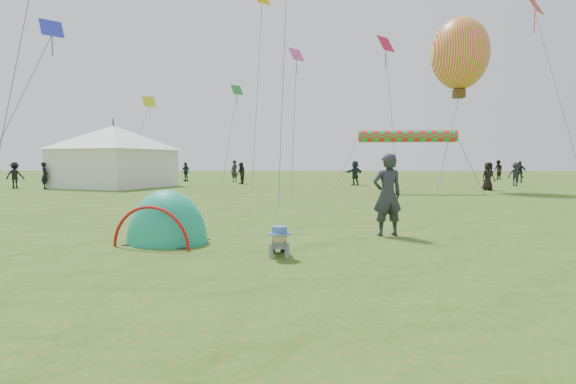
# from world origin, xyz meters

# --- Properties ---
(ground) EXTENTS (140.00, 140.00, 0.00)m
(ground) POSITION_xyz_m (0.00, 0.00, 0.00)
(ground) COLOR #255A19
(crawling_toddler) EXTENTS (0.65, 0.85, 0.60)m
(crawling_toddler) POSITION_xyz_m (-0.13, 0.73, 0.30)
(crawling_toddler) COLOR black
(crawling_toddler) RESTS_ON ground
(popup_tent) EXTENTS (1.99, 1.75, 2.26)m
(popup_tent) POSITION_xyz_m (-2.61, 1.91, 0.00)
(popup_tent) COLOR #17916B
(popup_tent) RESTS_ON ground
(standing_adult) EXTENTS (0.79, 0.61, 1.90)m
(standing_adult) POSITION_xyz_m (2.18, 3.12, 0.95)
(standing_adult) COLOR #2A2B33
(standing_adult) RESTS_ON ground
(event_marquee) EXTENTS (7.96, 7.96, 4.33)m
(event_marquee) POSITION_xyz_m (-12.87, 21.48, 2.17)
(event_marquee) COLOR white
(event_marquee) RESTS_ON ground
(crowd_person_0) EXTENTS (0.67, 0.71, 1.64)m
(crowd_person_0) POSITION_xyz_m (-16.28, 19.28, 0.82)
(crowd_person_0) COLOR black
(crowd_person_0) RESTS_ON ground
(crowd_person_1) EXTENTS (0.83, 0.98, 1.80)m
(crowd_person_1) POSITION_xyz_m (16.98, 34.90, 0.90)
(crowd_person_1) COLOR black
(crowd_person_1) RESTS_ON ground
(crowd_person_2) EXTENTS (1.01, 0.84, 1.61)m
(crowd_person_2) POSITION_xyz_m (-10.59, 29.84, 0.81)
(crowd_person_2) COLOR black
(crowd_person_2) RESTS_ON ground
(crowd_person_3) EXTENTS (1.06, 0.63, 1.62)m
(crowd_person_3) POSITION_xyz_m (14.07, 24.35, 0.81)
(crowd_person_3) COLOR #22242C
(crowd_person_3) RESTS_ON ground
(crowd_person_4) EXTENTS (0.83, 0.57, 1.63)m
(crowd_person_4) POSITION_xyz_m (-14.92, 37.31, 0.81)
(crowd_person_4) COLOR black
(crowd_person_4) RESTS_ON ground
(crowd_person_5) EXTENTS (1.56, 1.44, 1.74)m
(crowd_person_5) POSITION_xyz_m (3.19, 24.85, 0.87)
(crowd_person_5) COLOR #24303A
(crowd_person_5) RESTS_ON ground
(crowd_person_6) EXTENTS (0.58, 0.39, 1.60)m
(crowd_person_6) POSITION_xyz_m (-17.24, 26.10, 0.80)
(crowd_person_6) COLOR #2C2D31
(crowd_person_6) RESTS_ON ground
(crowd_person_7) EXTENTS (0.90, 0.96, 1.59)m
(crowd_person_7) POSITION_xyz_m (-5.12, 25.41, 0.79)
(crowd_person_7) COLOR black
(crowd_person_7) RESTS_ON ground
(crowd_person_8) EXTENTS (0.96, 0.98, 1.65)m
(crowd_person_8) POSITION_xyz_m (4.73, 19.05, 0.82)
(crowd_person_8) COLOR #1D2C35
(crowd_person_8) RESTS_ON ground
(crowd_person_9) EXTENTS (1.19, 0.86, 1.65)m
(crowd_person_9) POSITION_xyz_m (-18.55, 19.77, 0.83)
(crowd_person_9) COLOR black
(crowd_person_9) RESTS_ON ground
(crowd_person_10) EXTENTS (0.94, 0.77, 1.66)m
(crowd_person_10) POSITION_xyz_m (10.51, 19.67, 0.83)
(crowd_person_10) COLOR black
(crowd_person_10) RESTS_ON ground
(crowd_person_11) EXTENTS (1.61, 0.64, 1.70)m
(crowd_person_11) POSITION_xyz_m (-14.95, 29.97, 0.85)
(crowd_person_11) COLOR #22303D
(crowd_person_11) RESTS_ON ground
(crowd_person_12) EXTENTS (0.78, 0.69, 1.79)m
(crowd_person_12) POSITION_xyz_m (-6.24, 28.82, 0.89)
(crowd_person_12) COLOR #222328
(crowd_person_12) RESTS_ON ground
(crowd_person_13) EXTENTS (0.77, 0.89, 1.59)m
(crowd_person_13) POSITION_xyz_m (-6.81, 35.47, 0.79)
(crowd_person_13) COLOR #402926
(crowd_person_13) RESTS_ON ground
(crowd_person_14) EXTENTS (1.07, 0.85, 1.70)m
(crowd_person_14) POSITION_xyz_m (16.44, 29.29, 0.85)
(crowd_person_14) COLOR #1B2830
(crowd_person_14) RESTS_ON ground
(balloon_kite) EXTENTS (3.28, 3.28, 4.59)m
(balloon_kite) POSITION_xyz_m (8.73, 19.74, 7.68)
(balloon_kite) COLOR yellow
(rainbow_tube_kite) EXTENTS (5.19, 0.64, 0.64)m
(rainbow_tube_kite) POSITION_xyz_m (5.34, 17.29, 3.05)
(rainbow_tube_kite) COLOR red
(diamond_kite_0) EXTENTS (1.20, 1.20, 0.98)m
(diamond_kite_0) POSITION_xyz_m (4.60, 20.56, 8.76)
(diamond_kite_0) COLOR red
(diamond_kite_2) EXTENTS (1.00, 1.00, 0.82)m
(diamond_kite_2) POSITION_xyz_m (-12.00, 25.61, 6.12)
(diamond_kite_2) COLOR #D0E31A
(diamond_kite_3) EXTENTS (0.76, 0.76, 0.62)m
(diamond_kite_3) POSITION_xyz_m (-4.46, 20.47, 6.10)
(diamond_kite_3) COLOR green
(diamond_kite_4) EXTENTS (0.91, 0.91, 0.74)m
(diamond_kite_4) POSITION_xyz_m (-10.22, 10.56, 7.09)
(diamond_kite_4) COLOR #2F37D9
(diamond_kite_5) EXTENTS (0.92, 0.92, 0.75)m
(diamond_kite_5) POSITION_xyz_m (-0.70, 18.83, 7.80)
(diamond_kite_5) COLOR #E3529D
(diamond_kite_6) EXTENTS (1.15, 1.15, 0.94)m
(diamond_kite_6) POSITION_xyz_m (10.72, 15.08, 9.07)
(diamond_kite_6) COLOR #CA412A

